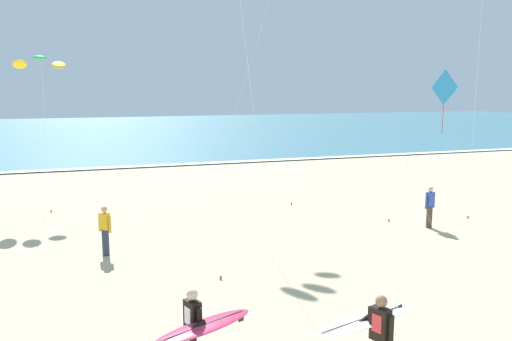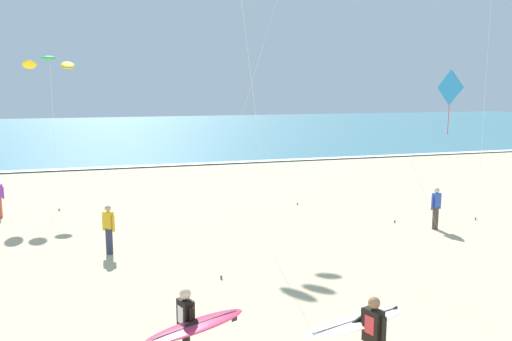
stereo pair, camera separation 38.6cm
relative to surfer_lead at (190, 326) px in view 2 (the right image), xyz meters
The scene contains 8 objects.
ocean_water 55.90m from the surfer_lead, 88.01° to the left, with size 160.00×60.00×0.08m, color teal.
shoreline_foam 26.25m from the surfer_lead, 85.76° to the left, with size 160.00×0.87×0.01m, color white.
surfer_lead is the anchor object (origin of this frame).
surfer_trailing 3.10m from the surfer_lead, 18.82° to the right, with size 2.57×1.40×1.71m.
kite_arc_emerald_mid 18.05m from the surfer_lead, 101.80° to the left, with size 2.32×2.95×6.67m.
kite_diamond_cobalt_high 12.31m from the surfer_lead, 32.39° to the left, with size 0.40×3.16×5.85m.
bystander_yellow_top 8.03m from the surfer_lead, 99.27° to the left, with size 0.38×0.37×1.59m.
bystander_blue_top 12.87m from the surfer_lead, 35.43° to the left, with size 0.49×0.25×1.59m.
Camera 2 is at (-3.30, -5.78, 5.27)m, focal length 36.29 mm.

